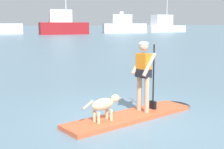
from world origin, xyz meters
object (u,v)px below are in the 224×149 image
at_px(dog, 105,105).
at_px(moored_boat_starboard, 124,26).
at_px(paddleboard, 137,115).
at_px(moored_boat_port, 164,26).
at_px(person_paddler, 144,71).
at_px(moored_boat_center, 63,25).

distance_m(dog, moored_boat_starboard, 58.96).
relative_size(paddleboard, dog, 3.66).
xyz_separation_m(paddleboard, moored_boat_port, (37.61, 54.83, 1.41)).
bearing_deg(person_paddler, dog, -166.00).
xyz_separation_m(paddleboard, moored_boat_starboard, (26.01, 52.19, 1.40)).
height_order(paddleboard, person_paddler, person_paddler).
height_order(dog, moored_boat_starboard, moored_boat_starboard).
bearing_deg(moored_boat_center, moored_boat_starboard, 7.79).
xyz_separation_m(paddleboard, person_paddler, (0.20, 0.05, 1.04)).
xyz_separation_m(person_paddler, moored_boat_port, (37.41, 54.78, 0.37)).
xyz_separation_m(paddleboard, dog, (-0.94, -0.24, 0.41)).
bearing_deg(paddleboard, person_paddler, 14.00).
bearing_deg(moored_boat_center, moored_boat_port, 10.13).
relative_size(paddleboard, person_paddler, 2.21).
xyz_separation_m(dog, moored_boat_starboard, (26.95, 52.43, 0.99)).
relative_size(person_paddler, dog, 1.66).
relative_size(paddleboard, moored_boat_port, 0.33).
bearing_deg(moored_boat_port, moored_boat_center, -169.87).
xyz_separation_m(person_paddler, moored_boat_center, (12.37, 50.30, 0.62)).
bearing_deg(moored_boat_starboard, dog, -117.21).
height_order(paddleboard, moored_boat_port, moored_boat_port).
bearing_deg(moored_boat_center, paddleboard, -104.02).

